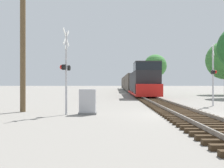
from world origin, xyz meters
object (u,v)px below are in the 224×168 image
freight_train (131,83)px  relay_cabinet (88,102)px  crossing_signal_far (213,72)px  utility_pole (23,44)px  crossing_signal_near (66,68)px  tree_deep_background (155,66)px

freight_train → relay_cabinet: 46.66m
crossing_signal_far → relay_cabinet: crossing_signal_far is taller
utility_pole → freight_train: bearing=78.3°
crossing_signal_near → crossing_signal_far: bearing=128.2°
utility_pole → tree_deep_background: bearing=72.2°
relay_cabinet → utility_pole: utility_pole is taller
crossing_signal_far → tree_deep_background: (2.36, 44.09, 3.54)m
crossing_signal_near → relay_cabinet: size_ratio=3.37×
utility_pole → relay_cabinet: bearing=-17.0°
crossing_signal_near → relay_cabinet: crossing_signal_near is taller
crossing_signal_far → relay_cabinet: (-9.04, -5.48, -1.88)m
crossing_signal_near → relay_cabinet: (1.19, 0.20, -1.87)m
relay_cabinet → crossing_signal_far: bearing=31.2°
crossing_signal_far → crossing_signal_near: bearing=130.5°
tree_deep_background → crossing_signal_near: bearing=-104.2°
crossing_signal_near → utility_pole: 3.59m
crossing_signal_far → utility_pole: utility_pole is taller
crossing_signal_near → utility_pole: size_ratio=0.59×
freight_train → crossing_signal_near: crossing_signal_near is taller
relay_cabinet → tree_deep_background: bearing=77.0°
crossing_signal_near → tree_deep_background: size_ratio=0.53×
relay_cabinet → crossing_signal_near: bearing=-170.5°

